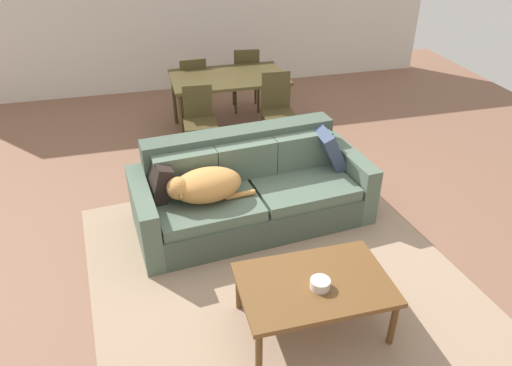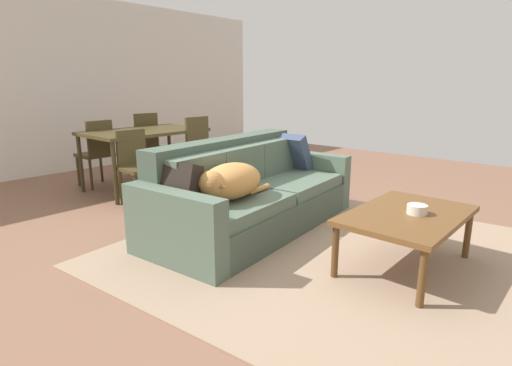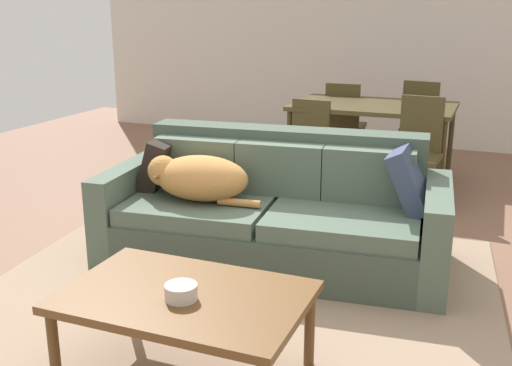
{
  "view_description": "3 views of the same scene",
  "coord_description": "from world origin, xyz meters",
  "px_view_note": "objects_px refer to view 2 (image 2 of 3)",
  "views": [
    {
      "loc": [
        -1.0,
        -3.84,
        2.86
      ],
      "look_at": [
        -0.03,
        -0.11,
        0.49
      ],
      "focal_mm": 33.52,
      "sensor_mm": 36.0,
      "label": 1
    },
    {
      "loc": [
        -2.83,
        -2.52,
        1.38
      ],
      "look_at": [
        -0.21,
        -0.19,
        0.51
      ],
      "focal_mm": 28.34,
      "sensor_mm": 36.0,
      "label": 2
    },
    {
      "loc": [
        1.29,
        -3.68,
        1.69
      ],
      "look_at": [
        -0.12,
        -0.18,
        0.59
      ],
      "focal_mm": 43.0,
      "sensor_mm": 36.0,
      "label": 3
    }
  ],
  "objects_px": {
    "dog_on_left_cushion": "(229,181)",
    "dining_chair_near_right": "(203,149)",
    "throw_pillow_by_left_arm": "(178,185)",
    "throw_pillow_by_right_arm": "(292,152)",
    "bowl_on_coffee_table": "(417,209)",
    "couch": "(249,195)",
    "dining_chair_far_left": "(97,150)",
    "dining_chair_far_right": "(144,142)",
    "coffee_table": "(407,219)",
    "dining_table": "(145,135)",
    "dining_chair_near_left": "(137,163)"
  },
  "relations": [
    {
      "from": "dog_on_left_cushion",
      "to": "throw_pillow_by_left_arm",
      "type": "bearing_deg",
      "value": 150.06
    },
    {
      "from": "coffee_table",
      "to": "dining_chair_near_right",
      "type": "xyz_separation_m",
      "value": [
        0.62,
        3.01,
        0.12
      ]
    },
    {
      "from": "coffee_table",
      "to": "dining_chair_near_left",
      "type": "height_order",
      "value": "dining_chair_near_left"
    },
    {
      "from": "dog_on_left_cushion",
      "to": "coffee_table",
      "type": "height_order",
      "value": "dog_on_left_cushion"
    },
    {
      "from": "coffee_table",
      "to": "dining_chair_far_right",
      "type": "xyz_separation_m",
      "value": [
        0.5,
        4.2,
        0.12
      ]
    },
    {
      "from": "dining_table",
      "to": "dining_chair_near_left",
      "type": "bearing_deg",
      "value": -130.88
    },
    {
      "from": "dog_on_left_cushion",
      "to": "throw_pillow_by_left_arm",
      "type": "height_order",
      "value": "throw_pillow_by_left_arm"
    },
    {
      "from": "dog_on_left_cushion",
      "to": "couch",
      "type": "bearing_deg",
      "value": 18.56
    },
    {
      "from": "coffee_table",
      "to": "dining_chair_near_right",
      "type": "relative_size",
      "value": 1.16
    },
    {
      "from": "coffee_table",
      "to": "dining_chair_near_left",
      "type": "distance_m",
      "value": 3.05
    },
    {
      "from": "throw_pillow_by_left_arm",
      "to": "coffee_table",
      "type": "relative_size",
      "value": 0.33
    },
    {
      "from": "dining_table",
      "to": "dining_chair_near_right",
      "type": "xyz_separation_m",
      "value": [
        0.5,
        -0.57,
        -0.19
      ]
    },
    {
      "from": "couch",
      "to": "coffee_table",
      "type": "distance_m",
      "value": 1.51
    },
    {
      "from": "dining_chair_near_left",
      "to": "dog_on_left_cushion",
      "type": "bearing_deg",
      "value": -94.33
    },
    {
      "from": "dining_chair_near_left",
      "to": "dining_chair_near_right",
      "type": "xyz_separation_m",
      "value": [
        0.99,
        -0.01,
        0.04
      ]
    },
    {
      "from": "dining_chair_far_left",
      "to": "dining_chair_far_right",
      "type": "bearing_deg",
      "value": -175.26
    },
    {
      "from": "throw_pillow_by_left_arm",
      "to": "dining_chair_near_left",
      "type": "distance_m",
      "value": 1.68
    },
    {
      "from": "dog_on_left_cushion",
      "to": "throw_pillow_by_left_arm",
      "type": "relative_size",
      "value": 2.23
    },
    {
      "from": "dining_chair_near_left",
      "to": "dining_chair_far_left",
      "type": "xyz_separation_m",
      "value": [
        0.08,
        1.08,
        0.02
      ]
    },
    {
      "from": "throw_pillow_by_left_arm",
      "to": "dining_chair_near_left",
      "type": "relative_size",
      "value": 0.42
    },
    {
      "from": "throw_pillow_by_right_arm",
      "to": "dining_chair_far_right",
      "type": "relative_size",
      "value": 0.44
    },
    {
      "from": "dining_chair_far_left",
      "to": "couch",
      "type": "bearing_deg",
      "value": 92.12
    },
    {
      "from": "couch",
      "to": "dog_on_left_cushion",
      "type": "distance_m",
      "value": 0.58
    },
    {
      "from": "bowl_on_coffee_table",
      "to": "dining_chair_far_left",
      "type": "xyz_separation_m",
      "value": [
        -0.31,
        4.16,
        0.02
      ]
    },
    {
      "from": "throw_pillow_by_right_arm",
      "to": "dining_chair_near_left",
      "type": "distance_m",
      "value": 1.79
    },
    {
      "from": "dining_chair_near_right",
      "to": "bowl_on_coffee_table",
      "type": "bearing_deg",
      "value": -97.96
    },
    {
      "from": "throw_pillow_by_left_arm",
      "to": "coffee_table",
      "type": "height_order",
      "value": "throw_pillow_by_left_arm"
    },
    {
      "from": "throw_pillow_by_left_arm",
      "to": "throw_pillow_by_right_arm",
      "type": "relative_size",
      "value": 0.86
    },
    {
      "from": "couch",
      "to": "coffee_table",
      "type": "height_order",
      "value": "couch"
    },
    {
      "from": "dining_table",
      "to": "dining_chair_far_right",
      "type": "xyz_separation_m",
      "value": [
        0.38,
        0.61,
        -0.19
      ]
    },
    {
      "from": "couch",
      "to": "dining_chair_near_right",
      "type": "height_order",
      "value": "dining_chair_near_right"
    },
    {
      "from": "throw_pillow_by_left_arm",
      "to": "dog_on_left_cushion",
      "type": "bearing_deg",
      "value": -24.23
    },
    {
      "from": "dining_table",
      "to": "dining_chair_near_left",
      "type": "height_order",
      "value": "dining_chair_near_left"
    },
    {
      "from": "dog_on_left_cushion",
      "to": "dining_chair_near_right",
      "type": "bearing_deg",
      "value": 49.38
    },
    {
      "from": "dining_table",
      "to": "dining_chair_near_left",
      "type": "distance_m",
      "value": 0.78
    },
    {
      "from": "throw_pillow_by_right_arm",
      "to": "dining_chair_far_left",
      "type": "relative_size",
      "value": 0.46
    },
    {
      "from": "couch",
      "to": "dog_on_left_cushion",
      "type": "height_order",
      "value": "couch"
    },
    {
      "from": "dining_chair_near_right",
      "to": "dog_on_left_cushion",
      "type": "bearing_deg",
      "value": -121.8
    },
    {
      "from": "dining_table",
      "to": "dining_chair_far_left",
      "type": "xyz_separation_m",
      "value": [
        -0.41,
        0.52,
        -0.21
      ]
    },
    {
      "from": "coffee_table",
      "to": "dining_table",
      "type": "height_order",
      "value": "dining_table"
    },
    {
      "from": "throw_pillow_by_left_arm",
      "to": "couch",
      "type": "bearing_deg",
      "value": 2.34
    },
    {
      "from": "bowl_on_coffee_table",
      "to": "throw_pillow_by_right_arm",
      "type": "bearing_deg",
      "value": 66.63
    },
    {
      "from": "dining_chair_far_right",
      "to": "throw_pillow_by_left_arm",
      "type": "bearing_deg",
      "value": 68.85
    },
    {
      "from": "dog_on_left_cushion",
      "to": "throw_pillow_by_left_arm",
      "type": "distance_m",
      "value": 0.44
    },
    {
      "from": "throw_pillow_by_left_arm",
      "to": "dining_chair_near_right",
      "type": "xyz_separation_m",
      "value": [
        1.6,
        1.55,
        -0.07
      ]
    },
    {
      "from": "couch",
      "to": "bowl_on_coffee_table",
      "type": "bearing_deg",
      "value": -91.01
    },
    {
      "from": "couch",
      "to": "dining_chair_near_right",
      "type": "xyz_separation_m",
      "value": [
        0.73,
        1.51,
        0.2
      ]
    },
    {
      "from": "throw_pillow_by_right_arm",
      "to": "dining_chair_far_right",
      "type": "bearing_deg",
      "value": 95.63
    },
    {
      "from": "couch",
      "to": "throw_pillow_by_right_arm",
      "type": "bearing_deg",
      "value": 3.37
    },
    {
      "from": "throw_pillow_by_right_arm",
      "to": "dining_table",
      "type": "xyz_separation_m",
      "value": [
        -0.64,
        1.95,
        0.1
      ]
    }
  ]
}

